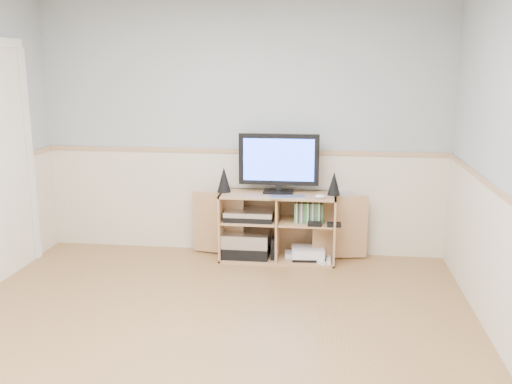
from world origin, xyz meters
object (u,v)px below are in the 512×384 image
at_px(keyboard, 287,197).
at_px(game_consoles, 307,253).
at_px(media_cabinet, 278,225).
at_px(monitor, 279,161).

height_order(keyboard, game_consoles, keyboard).
relative_size(media_cabinet, keyboard, 5.32).
height_order(monitor, keyboard, monitor).
distance_m(media_cabinet, game_consoles, 0.39).
height_order(media_cabinet, game_consoles, media_cabinet).
relative_size(media_cabinet, game_consoles, 3.79).
bearing_deg(monitor, game_consoles, -12.05).
xyz_separation_m(media_cabinet, game_consoles, (0.28, -0.06, -0.26)).
bearing_deg(keyboard, game_consoles, 23.53).
distance_m(media_cabinet, monitor, 0.63).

